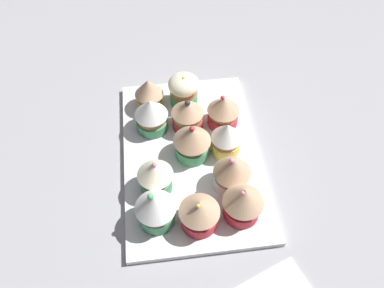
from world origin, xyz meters
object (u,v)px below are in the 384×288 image
cupcake_0 (149,93)px  cupcake_7 (199,212)px  cupcake_4 (183,90)px  cupcake_2 (155,176)px  cupcake_9 (226,137)px  cupcake_10 (232,172)px  cupcake_6 (191,141)px  cupcake_3 (155,207)px  baking_tray (192,155)px  cupcake_1 (151,114)px  cupcake_5 (187,114)px  cupcake_11 (243,201)px  cupcake_8 (223,111)px

cupcake_0 → cupcake_7: size_ratio=1.00×
cupcake_0 → cupcake_4: same height
cupcake_0 → cupcake_7: 27.97cm
cupcake_2 → cupcake_9: 14.83cm
cupcake_2 → cupcake_7: size_ratio=1.03×
cupcake_9 → cupcake_10: bearing=-2.5°
cupcake_6 → cupcake_3: bearing=-30.0°
cupcake_0 → cupcake_2: size_ratio=0.97×
baking_tray → cupcake_9: 7.66cm
cupcake_7 → cupcake_9: 15.83cm
cupcake_1 → cupcake_6: cupcake_6 is taller
cupcake_5 → baking_tray: bearing=1.5°
cupcake_3 → cupcake_11: (0.58, 13.97, -0.19)cm
cupcake_5 → cupcake_6: (6.98, 0.06, 0.51)cm
cupcake_4 → cupcake_5: bearing=-0.8°
baking_tray → cupcake_0: cupcake_0 is taller
cupcake_2 → cupcake_10: (1.03, 12.94, 0.28)cm
cupcake_11 → cupcake_2: bearing=-116.6°
cupcake_8 → cupcake_11: cupcake_11 is taller
cupcake_9 → cupcake_6: bearing=-87.7°
cupcake_2 → cupcake_4: 20.94cm
cupcake_1 → cupcake_6: (7.41, 6.78, 0.12)cm
cupcake_0 → cupcake_11: bearing=27.3°
baking_tray → cupcake_4: 14.01cm
cupcake_3 → cupcake_10: size_ratio=1.04×
cupcake_2 → cupcake_11: (6.81, 13.62, 0.31)cm
cupcake_6 → cupcake_8: bearing=134.2°
cupcake_6 → cupcake_11: size_ratio=1.01×
cupcake_6 → cupcake_10: size_ratio=0.98×
cupcake_2 → cupcake_11: size_ratio=0.94×
cupcake_3 → cupcake_4: (-25.98, 7.29, -0.56)cm
cupcake_8 → cupcake_11: 20.00cm
baking_tray → cupcake_7: bearing=-2.4°
cupcake_6 → cupcake_4: bearing=179.9°
cupcake_3 → baking_tray: bearing=149.7°
cupcake_9 → cupcake_3: bearing=-46.7°
cupcake_7 → cupcake_11: 7.25cm
cupcake_4 → cupcake_5: 6.43cm
cupcake_11 → cupcake_1: bearing=-146.7°
cupcake_8 → cupcake_11: bearing=-0.9°
cupcake_0 → cupcake_1: (5.80, 0.09, 0.10)cm
cupcake_0 → cupcake_10: 24.30cm
cupcake_6 → cupcake_9: size_ratio=1.05×
cupcake_7 → cupcake_10: size_ratio=0.89×
cupcake_1 → cupcake_7: 22.34cm
cupcake_3 → cupcake_11: size_ratio=1.06×
baking_tray → cupcake_4: cupcake_4 is taller
cupcake_5 → cupcake_6: bearing=0.5°
cupcake_6 → cupcake_8: 9.82cm
cupcake_3 → cupcake_9: 18.72cm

